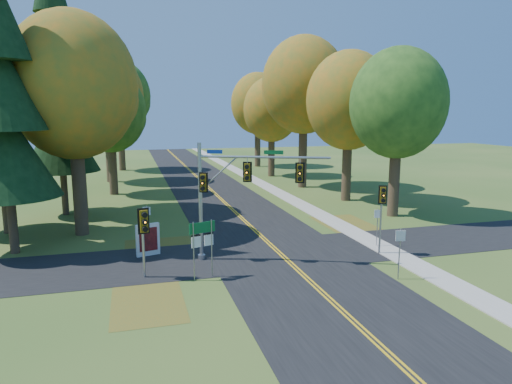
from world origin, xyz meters
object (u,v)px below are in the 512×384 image
object	(u,v)px
east_signal_pole	(382,202)
route_sign_cluster	(202,238)
traffic_mast	(232,186)
info_kiosk	(148,240)

from	to	relation	value
east_signal_pole	route_sign_cluster	world-z (taller)	east_signal_pole
traffic_mast	route_sign_cluster	bearing A→B (deg)	-108.61
east_signal_pole	route_sign_cluster	xyz separation A→B (m)	(-10.17, -1.06, -0.98)
east_signal_pole	info_kiosk	size ratio (longest dim) A/B	2.16
traffic_mast	info_kiosk	bearing A→B (deg)	176.54
east_signal_pole	route_sign_cluster	bearing A→B (deg)	-154.29
east_signal_pole	route_sign_cluster	distance (m)	10.27
route_sign_cluster	info_kiosk	xyz separation A→B (m)	(-2.40, 4.35, -1.10)
traffic_mast	info_kiosk	distance (m)	5.79
east_signal_pole	info_kiosk	bearing A→B (deg)	-174.89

